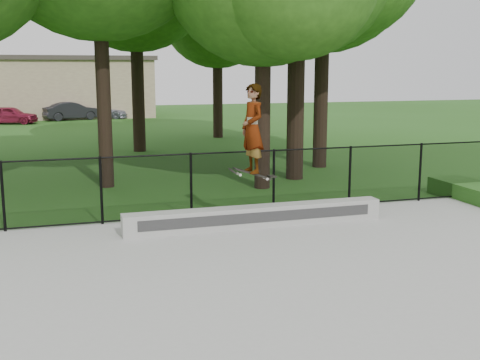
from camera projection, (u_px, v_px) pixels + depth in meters
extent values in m
plane|color=#265618|center=(286.00, 322.00, 8.25)|extent=(100.00, 100.00, 0.00)
cube|color=#9F9E9A|center=(286.00, 320.00, 8.25)|extent=(14.00, 12.00, 0.06)
cube|color=#A4A49F|center=(256.00, 216.00, 12.95)|extent=(5.74, 0.40, 0.45)
imported|color=maroon|center=(10.00, 115.00, 37.62)|extent=(3.50, 2.22, 1.12)
imported|color=black|center=(72.00, 111.00, 40.49)|extent=(3.59, 2.16, 1.22)
imported|color=gray|center=(103.00, 111.00, 41.86)|extent=(3.57, 2.58, 1.03)
cube|color=black|center=(252.00, 174.00, 12.73)|extent=(0.81, 0.23, 0.29)
imported|color=#A3D6D7|center=(252.00, 129.00, 12.56)|extent=(0.55, 0.75, 1.87)
cylinder|color=black|center=(3.00, 196.00, 12.48)|extent=(0.06, 0.06, 1.50)
cylinder|color=black|center=(101.00, 191.00, 13.06)|extent=(0.06, 0.06, 1.50)
cylinder|color=black|center=(191.00, 185.00, 13.64)|extent=(0.06, 0.06, 1.50)
cylinder|color=black|center=(274.00, 181.00, 14.23)|extent=(0.06, 0.06, 1.50)
cylinder|color=black|center=(350.00, 176.00, 14.81)|extent=(0.06, 0.06, 1.50)
cylinder|color=black|center=(420.00, 172.00, 15.39)|extent=(0.06, 0.06, 1.50)
cylinder|color=black|center=(191.00, 154.00, 13.51)|extent=(16.00, 0.04, 0.04)
cylinder|color=black|center=(192.00, 215.00, 13.77)|extent=(16.00, 0.04, 0.04)
cube|color=black|center=(191.00, 185.00, 13.64)|extent=(16.00, 0.01, 1.50)
cylinder|color=black|center=(103.00, 89.00, 17.15)|extent=(0.44, 0.44, 5.69)
cylinder|color=black|center=(263.00, 106.00, 17.09)|extent=(0.44, 0.44, 4.73)
cylinder|color=black|center=(321.00, 90.00, 20.78)|extent=(0.44, 0.44, 5.37)
cylinder|color=black|center=(138.00, 84.00, 24.79)|extent=(0.44, 0.44, 5.56)
cylinder|color=black|center=(218.00, 91.00, 29.94)|extent=(0.44, 0.44, 4.68)
sphere|color=#295015|center=(217.00, 10.00, 29.23)|extent=(5.62, 5.62, 5.62)
cylinder|color=black|center=(296.00, 98.00, 18.53)|extent=(0.44, 0.44, 5.07)
cube|color=#C2AE88|center=(65.00, 89.00, 42.98)|extent=(12.00, 6.00, 4.00)
cube|color=#3F3833|center=(63.00, 58.00, 42.59)|extent=(12.40, 6.40, 0.30)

